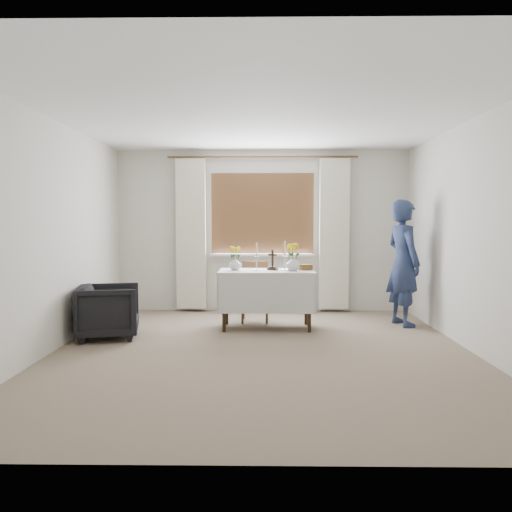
{
  "coord_description": "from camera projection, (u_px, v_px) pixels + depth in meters",
  "views": [
    {
      "loc": [
        0.01,
        -5.27,
        1.4
      ],
      "look_at": [
        -0.08,
        1.0,
        0.96
      ],
      "focal_mm": 35.0,
      "sensor_mm": 36.0,
      "label": 1
    }
  ],
  "objects": [
    {
      "name": "radiator",
      "position": [
        262.0,
        292.0,
        7.75
      ],
      "size": [
        1.1,
        0.1,
        0.6
      ],
      "primitive_type": "cube",
      "color": "silver",
      "rests_on": "ground"
    },
    {
      "name": "armchair",
      "position": [
        109.0,
        311.0,
        5.99
      ],
      "size": [
        0.84,
        0.82,
        0.65
      ],
      "primitive_type": "imported",
      "rotation": [
        0.0,
        0.0,
        1.78
      ],
      "color": "black",
      "rests_on": "ground"
    },
    {
      "name": "wooden_chair",
      "position": [
        255.0,
        291.0,
        6.95
      ],
      "size": [
        0.39,
        0.39,
        0.84
      ],
      "primitive_type": null,
      "rotation": [
        0.0,
        0.0,
        -0.0
      ],
      "color": "brown",
      "rests_on": "ground"
    },
    {
      "name": "flower_vase_left",
      "position": [
        235.0,
        264.0,
        6.54
      ],
      "size": [
        0.2,
        0.2,
        0.17
      ],
      "primitive_type": "imported",
      "rotation": [
        0.0,
        0.0,
        -0.31
      ],
      "color": "silver",
      "rests_on": "altar_table"
    },
    {
      "name": "candlestick_right",
      "position": [
        285.0,
        256.0,
        6.47
      ],
      "size": [
        0.13,
        0.13,
        0.38
      ],
      "primitive_type": null,
      "rotation": [
        0.0,
        0.0,
        0.16
      ],
      "color": "silver",
      "rests_on": "altar_table"
    },
    {
      "name": "flower_vase_right",
      "position": [
        293.0,
        264.0,
        6.42
      ],
      "size": [
        0.19,
        0.19,
        0.18
      ],
      "primitive_type": "imported",
      "rotation": [
        0.0,
        0.0,
        0.1
      ],
      "color": "silver",
      "rests_on": "altar_table"
    },
    {
      "name": "altar_table",
      "position": [
        267.0,
        299.0,
        6.52
      ],
      "size": [
        1.24,
        0.64,
        0.76
      ],
      "primitive_type": "cube",
      "color": "silver",
      "rests_on": "ground"
    },
    {
      "name": "wooden_cross",
      "position": [
        273.0,
        260.0,
        6.52
      ],
      "size": [
        0.15,
        0.13,
        0.27
      ],
      "primitive_type": null,
      "rotation": [
        0.0,
        0.0,
        -0.4
      ],
      "color": "black",
      "rests_on": "altar_table"
    },
    {
      "name": "person",
      "position": [
        403.0,
        263.0,
        6.68
      ],
      "size": [
        0.56,
        0.71,
        1.69
      ],
      "primitive_type": "imported",
      "rotation": [
        0.0,
        0.0,
        1.85
      ],
      "color": "navy",
      "rests_on": "ground"
    },
    {
      "name": "candlestick_left",
      "position": [
        257.0,
        256.0,
        6.48
      ],
      "size": [
        0.11,
        0.11,
        0.36
      ],
      "primitive_type": null,
      "rotation": [
        0.0,
        0.0,
        -0.05
      ],
      "color": "silver",
      "rests_on": "altar_table"
    },
    {
      "name": "ground",
      "position": [
        262.0,
        352.0,
        5.35
      ],
      "size": [
        5.0,
        5.0,
        0.0
      ],
      "primitive_type": "plane",
      "color": "#836B5A",
      "rests_on": "ground"
    },
    {
      "name": "wicker_basket",
      "position": [
        305.0,
        267.0,
        6.56
      ],
      "size": [
        0.23,
        0.23,
        0.08
      ],
      "primitive_type": "cylinder",
      "rotation": [
        0.0,
        0.0,
        0.16
      ],
      "color": "brown",
      "rests_on": "altar_table"
    }
  ]
}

